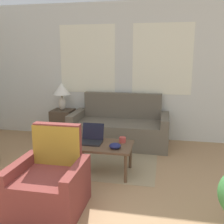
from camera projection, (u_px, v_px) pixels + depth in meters
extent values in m
cube|color=silver|center=(128.00, 72.00, 5.04)|extent=(6.77, 0.05, 2.60)
cube|color=white|center=(87.00, 59.00, 5.12)|extent=(1.10, 0.01, 1.30)
cube|color=white|center=(162.00, 59.00, 4.84)|extent=(1.10, 0.01, 1.30)
cube|color=#9E8966|center=(111.00, 156.00, 4.30)|extent=(1.49, 1.79, 0.01)
cube|color=#665B4C|center=(119.00, 133.00, 4.82)|extent=(1.49, 0.81, 0.44)
cube|color=#665B4C|center=(122.00, 116.00, 5.10)|extent=(1.49, 0.12, 0.92)
cube|color=#665B4C|center=(77.00, 127.00, 4.96)|extent=(0.14, 0.81, 0.59)
cube|color=#665B4C|center=(164.00, 132.00, 4.65)|extent=(0.14, 0.81, 0.59)
cube|color=brown|center=(48.00, 192.00, 2.78)|extent=(0.54, 0.70, 0.41)
cube|color=brown|center=(58.00, 160.00, 3.02)|extent=(0.54, 0.10, 0.88)
cube|color=brown|center=(20.00, 184.00, 2.83)|extent=(0.10, 0.70, 0.53)
cube|color=brown|center=(77.00, 190.00, 2.71)|extent=(0.10, 0.70, 0.53)
cube|color=#A87F28|center=(56.00, 154.00, 2.94)|extent=(0.56, 0.01, 0.64)
cube|color=#4C3D2D|center=(63.00, 124.00, 5.21)|extent=(0.41, 0.41, 0.57)
ellipsoid|color=beige|center=(62.00, 104.00, 5.12)|extent=(0.14, 0.14, 0.25)
cylinder|color=tan|center=(62.00, 96.00, 5.09)|extent=(0.02, 0.02, 0.06)
cone|color=white|center=(62.00, 89.00, 5.06)|extent=(0.34, 0.34, 0.23)
cube|color=brown|center=(102.00, 145.00, 3.63)|extent=(0.83, 0.57, 0.03)
cylinder|color=brown|center=(72.00, 164.00, 3.52)|extent=(0.04, 0.04, 0.39)
cylinder|color=brown|center=(126.00, 169.00, 3.38)|extent=(0.04, 0.04, 0.39)
cylinder|color=brown|center=(83.00, 152.00, 3.97)|extent=(0.04, 0.04, 0.39)
cylinder|color=brown|center=(130.00, 155.00, 3.83)|extent=(0.04, 0.04, 0.39)
cube|color=black|center=(90.00, 143.00, 3.67)|extent=(0.31, 0.24, 0.02)
cube|color=black|center=(93.00, 131.00, 3.78)|extent=(0.31, 0.07, 0.23)
cylinder|color=#B23D38|center=(122.00, 140.00, 3.70)|extent=(0.10, 0.10, 0.08)
ellipsoid|color=#191E4C|center=(115.00, 146.00, 3.46)|extent=(0.16, 0.16, 0.07)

